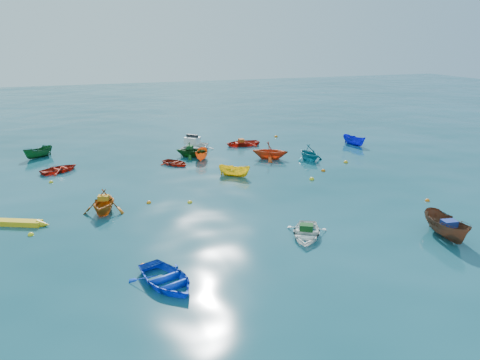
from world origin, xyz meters
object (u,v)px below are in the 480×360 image
object	(u,v)px
motorboat_white	(193,151)
dinghy_blue_sw	(167,284)
kayak_yellow	(14,225)
dinghy_white_near	(306,237)

from	to	relation	value
motorboat_white	dinghy_blue_sw	bearing A→B (deg)	-64.88
kayak_yellow	motorboat_white	bearing A→B (deg)	-20.63
dinghy_blue_sw	kayak_yellow	xyz separation A→B (m)	(-6.82, 9.18, 0.00)
dinghy_white_near	motorboat_white	size ratio (longest dim) A/B	0.73
dinghy_white_near	motorboat_white	distance (m)	20.14
dinghy_blue_sw	motorboat_white	distance (m)	23.53
dinghy_blue_sw	kayak_yellow	distance (m)	11.44
dinghy_blue_sw	motorboat_white	bearing A→B (deg)	54.84
dinghy_white_near	kayak_yellow	size ratio (longest dim) A/B	0.79
motorboat_white	dinghy_white_near	bearing A→B (deg)	-45.13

